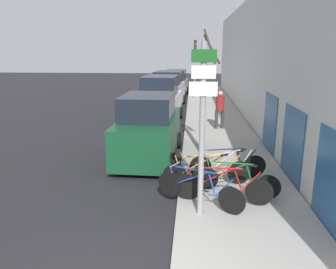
# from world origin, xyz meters

# --- Properties ---
(ground_plane) EXTENTS (80.00, 80.00, 0.00)m
(ground_plane) POSITION_xyz_m (0.00, 11.20, 0.00)
(ground_plane) COLOR black
(sidewalk_curb) EXTENTS (3.20, 32.00, 0.15)m
(sidewalk_curb) POSITION_xyz_m (2.60, 14.00, 0.07)
(sidewalk_curb) COLOR #9E9B93
(sidewalk_curb) RESTS_ON ground
(building_facade) EXTENTS (0.23, 32.00, 6.50)m
(building_facade) POSITION_xyz_m (4.35, 13.93, 3.23)
(building_facade) COLOR silver
(building_facade) RESTS_ON ground
(signpost) EXTENTS (0.59, 0.14, 3.82)m
(signpost) POSITION_xyz_m (1.55, 2.77, 2.22)
(signpost) COLOR #939399
(signpost) RESTS_ON sidewalk_curb
(bicycle_0) EXTENTS (2.07, 1.20, 0.92)m
(bicycle_0) POSITION_xyz_m (1.53, 3.22, 0.54)
(bicycle_0) COLOR black
(bicycle_0) RESTS_ON sidewalk_curb
(bicycle_1) EXTENTS (2.39, 0.46, 0.93)m
(bicycle_1) POSITION_xyz_m (2.12, 3.39, 0.55)
(bicycle_1) COLOR black
(bicycle_1) RESTS_ON sidewalk_curb
(bicycle_2) EXTENTS (2.14, 0.74, 0.87)m
(bicycle_2) POSITION_xyz_m (2.51, 3.93, 0.52)
(bicycle_2) COLOR black
(bicycle_2) RESTS_ON sidewalk_curb
(bicycle_3) EXTENTS (2.44, 0.58, 0.92)m
(bicycle_3) POSITION_xyz_m (1.78, 4.43, 0.55)
(bicycle_3) COLOR black
(bicycle_3) RESTS_ON sidewalk_curb
(bicycle_4) EXTENTS (2.08, 1.24, 0.94)m
(bicycle_4) POSITION_xyz_m (2.33, 4.61, 0.55)
(bicycle_4) COLOR black
(bicycle_4) RESTS_ON sidewalk_curb
(bicycle_5) EXTENTS (2.26, 0.44, 0.90)m
(bicycle_5) POSITION_xyz_m (2.41, 5.11, 0.53)
(bicycle_5) COLOR black
(bicycle_5) RESTS_ON sidewalk_curb
(parked_car_0) EXTENTS (2.22, 4.40, 2.32)m
(parked_car_0) POSITION_xyz_m (-0.19, 7.09, 1.06)
(parked_car_0) COLOR #144728
(parked_car_0) RESTS_ON ground
(parked_car_1) EXTENTS (2.24, 4.69, 2.51)m
(parked_car_1) POSITION_xyz_m (-0.32, 12.86, 1.13)
(parked_car_1) COLOR silver
(parked_car_1) RESTS_ON ground
(parked_car_2) EXTENTS (2.31, 4.60, 2.43)m
(parked_car_2) POSITION_xyz_m (-0.30, 18.10, 1.11)
(parked_car_2) COLOR #B2B7BC
(parked_car_2) RESTS_ON ground
(parked_car_3) EXTENTS (2.15, 4.52, 2.19)m
(parked_car_3) POSITION_xyz_m (-0.07, 23.92, 0.99)
(parked_car_3) COLOR gray
(parked_car_3) RESTS_ON ground
(pedestrian_near) EXTENTS (0.46, 0.40, 1.79)m
(pedestrian_near) POSITION_xyz_m (2.65, 11.34, 1.19)
(pedestrian_near) COLOR #333338
(pedestrian_near) RESTS_ON sidewalk_curb
(street_tree) EXTENTS (0.67, 1.63, 4.34)m
(street_tree) POSITION_xyz_m (1.72, 7.47, 2.08)
(street_tree) COLOR #3D2D23
(street_tree) RESTS_ON sidewalk_curb
(traffic_light) EXTENTS (0.20, 0.30, 4.50)m
(traffic_light) POSITION_xyz_m (1.49, 21.45, 3.03)
(traffic_light) COLOR #939399
(traffic_light) RESTS_ON sidewalk_curb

